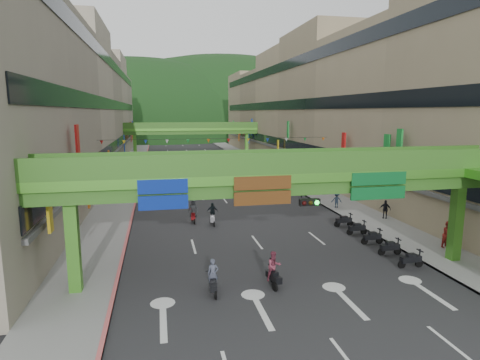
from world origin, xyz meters
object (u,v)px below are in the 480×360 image
object	(u,v)px
overpass_near	(305,187)
car_silver	(170,165)
car_yellow	(210,170)
pedestrian_red	(448,237)
scooter_rider_mid	(274,269)
scooter_rider_near	(213,278)

from	to	relation	value
overpass_near	car_silver	distance (m)	45.40
overpass_near	car_yellow	xyz separation A→B (m)	(-0.27, 38.07, -4.43)
overpass_near	pedestrian_red	size ratio (longest dim) A/B	15.60
car_yellow	overpass_near	bearing A→B (deg)	-81.77
scooter_rider_mid	car_yellow	distance (m)	38.75
overpass_near	car_silver	world-z (taller)	overpass_near
car_yellow	pedestrian_red	distance (m)	37.28
scooter_rider_near	pedestrian_red	size ratio (longest dim) A/B	1.04
car_silver	overpass_near	bearing A→B (deg)	-82.76
scooter_rider_mid	overpass_near	bearing A→B (deg)	19.57
scooter_rider_near	car_yellow	world-z (taller)	scooter_rider_near
scooter_rider_near	car_yellow	size ratio (longest dim) A/B	0.41
scooter_rider_near	car_yellow	distance (m)	39.27
overpass_near	scooter_rider_mid	xyz separation A→B (m)	(-1.83, -0.65, -4.21)
overpass_near	pedestrian_red	xyz separation A→B (m)	(11.27, 2.62, -4.31)
overpass_near	car_silver	xyz separation A→B (m)	(-5.86, 44.80, -4.48)
car_silver	pedestrian_red	distance (m)	45.52
overpass_near	scooter_rider_mid	bearing A→B (deg)	-160.43
scooter_rider_near	car_silver	xyz separation A→B (m)	(-0.76, 45.70, -0.12)
scooter_rider_mid	car_silver	xyz separation A→B (m)	(-4.03, 45.45, -0.27)
overpass_near	car_silver	size ratio (longest dim) A/B	6.32
scooter_rider_mid	pedestrian_red	bearing A→B (deg)	14.01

